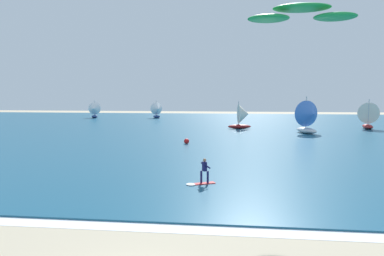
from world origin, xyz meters
name	(u,v)px	position (x,y,z in m)	size (l,w,h in m)	color
ocean	(214,128)	(0.00, 50.97, 0.05)	(160.00, 90.00, 0.10)	navy
shoreline_foam	(195,223)	(1.64, 6.22, 0.01)	(65.93, 2.62, 0.01)	white
kitesurfer	(202,175)	(1.33, 13.09, 0.70)	(2.00, 1.36, 1.67)	red
kite	(302,14)	(7.86, 15.99, 11.37)	(7.30, 2.41, 1.10)	#198C3F
sailboat_near_shore	(243,116)	(4.86, 50.69, 2.20)	(4.02, 3.47, 4.59)	maroon
sailboat_anchored_offshore	(94,110)	(-30.33, 73.74, 2.02)	(3.16, 3.67, 4.19)	navy
sailboat_far_right	(367,115)	(25.63, 53.39, 2.35)	(3.67, 4.28, 4.92)	maroon
sailboat_center_horizon	(309,117)	(14.31, 44.00, 2.59)	(4.33, 4.84, 5.45)	silver
sailboat_mid_left	(157,110)	(-14.96, 74.88, 2.03)	(3.46, 3.80, 4.22)	navy
marker_buoy	(187,141)	(-2.11, 31.53, 0.41)	(0.62, 0.62, 0.62)	red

